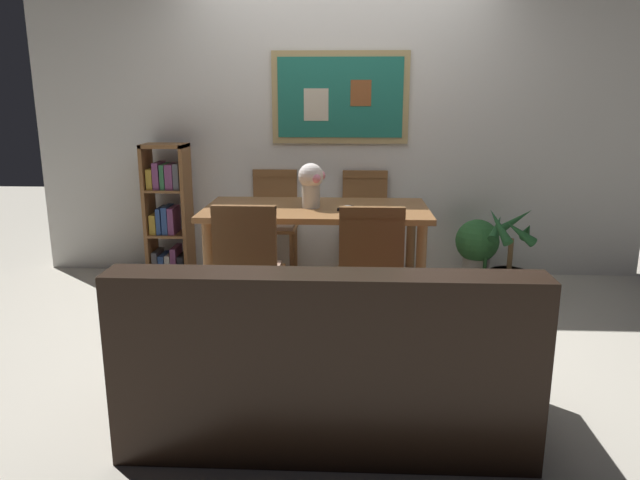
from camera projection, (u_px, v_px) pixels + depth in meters
The scene contains 13 objects.
ground_plane at pixel (335, 326), 4.02m from camera, with size 12.00×12.00×0.00m, color beige.
wall_back_with_painting at pixel (339, 123), 5.00m from camera, with size 5.20×0.14×2.60m.
dining_table at pixel (316, 220), 4.29m from camera, with size 1.61×0.83×0.75m.
dining_chair_far_left at pixel (274, 214), 5.06m from camera, with size 0.40×0.41×0.91m.
dining_chair_near_right at pixel (370, 264), 3.58m from camera, with size 0.40×0.41×0.91m.
dining_chair_near_left at pixel (248, 262), 3.62m from camera, with size 0.40×0.41×0.91m.
dining_chair_far_right at pixel (365, 216), 4.98m from camera, with size 0.40×0.41×0.91m.
leather_couch at pixel (327, 366), 2.74m from camera, with size 1.80×0.84×0.84m.
bookshelf at pixel (168, 215), 5.00m from camera, with size 0.36×0.28×1.14m.
potted_ivy at pixel (477, 247), 4.85m from camera, with size 0.35×0.35×0.55m.
potted_palm at pixel (509, 264), 4.59m from camera, with size 0.42×0.44×0.71m.
flower_vase at pixel (311, 182), 4.20m from camera, with size 0.19×0.18×0.32m.
tv_remote at pixel (345, 208), 4.17m from camera, with size 0.12×0.16×0.02m.
Camera 1 is at (0.08, -3.76, 1.54)m, focal length 33.14 mm.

